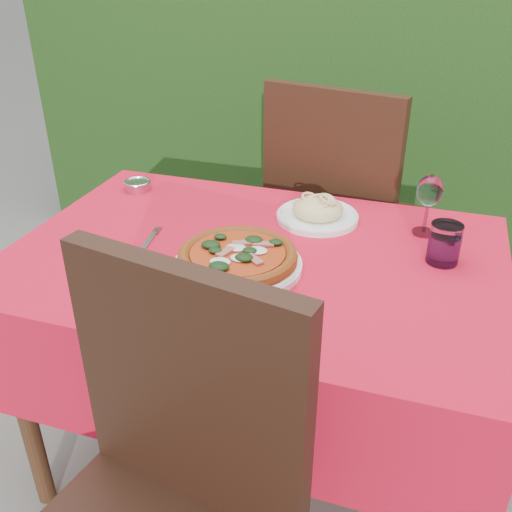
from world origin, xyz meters
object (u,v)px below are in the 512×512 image
(water_glass, at_px, (444,245))
(chair_near, at_px, (158,511))
(chair_far, at_px, (340,209))
(pizza_plate, at_px, (238,259))
(fork, at_px, (147,244))
(wine_glass, at_px, (430,193))
(pasta_plate, at_px, (318,212))
(steel_ramekin, at_px, (138,186))

(water_glass, bearing_deg, chair_near, -119.03)
(chair_far, height_order, pizza_plate, chair_far)
(fork, bearing_deg, wine_glass, 14.73)
(chair_far, height_order, wine_glass, chair_far)
(chair_near, height_order, water_glass, chair_near)
(chair_far, distance_m, pizza_plate, 0.77)
(wine_glass, bearing_deg, water_glass, -70.28)
(pasta_plate, bearing_deg, chair_near, -94.47)
(chair_far, relative_size, pasta_plate, 4.48)
(water_glass, relative_size, fork, 0.57)
(fork, bearing_deg, pizza_plate, -17.11)
(steel_ramekin, bearing_deg, chair_far, 32.17)
(chair_far, height_order, pasta_plate, chair_far)
(pizza_plate, distance_m, steel_ramekin, 0.60)
(pizza_plate, relative_size, water_glass, 3.05)
(pizza_plate, xyz_separation_m, wine_glass, (0.42, 0.34, 0.09))
(water_glass, bearing_deg, fork, -168.78)
(pizza_plate, xyz_separation_m, steel_ramekin, (-0.48, 0.37, -0.01))
(pizza_plate, distance_m, water_glass, 0.51)
(wine_glass, bearing_deg, fork, -156.75)
(pasta_plate, height_order, steel_ramekin, pasta_plate)
(pizza_plate, bearing_deg, steel_ramekin, 142.13)
(chair_near, bearing_deg, pasta_plate, 96.40)
(pasta_plate, height_order, wine_glass, wine_glass)
(wine_glass, xyz_separation_m, fork, (-0.69, -0.30, -0.12))
(pasta_plate, xyz_separation_m, wine_glass, (0.30, 0.01, 0.10))
(water_glass, height_order, wine_glass, wine_glass)
(steel_ramekin, bearing_deg, pizza_plate, -37.87)
(chair_far, distance_m, pasta_plate, 0.44)
(pasta_plate, height_order, fork, pasta_plate)
(fork, xyz_separation_m, steel_ramekin, (-0.20, 0.33, 0.01))
(chair_near, xyz_separation_m, chair_far, (0.07, 1.32, 0.02))
(wine_glass, relative_size, fork, 0.93)
(chair_far, distance_m, fork, 0.82)
(pizza_plate, relative_size, fork, 1.73)
(chair_far, xyz_separation_m, pizza_plate, (-0.12, -0.75, 0.17))
(pizza_plate, xyz_separation_m, fork, (-0.27, 0.04, -0.02))
(chair_near, bearing_deg, wine_glass, 78.84)
(chair_near, height_order, pasta_plate, chair_near)
(steel_ramekin, bearing_deg, chair_near, -60.68)
(fork, bearing_deg, water_glass, 2.70)
(water_glass, xyz_separation_m, wine_glass, (-0.05, 0.15, 0.07))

